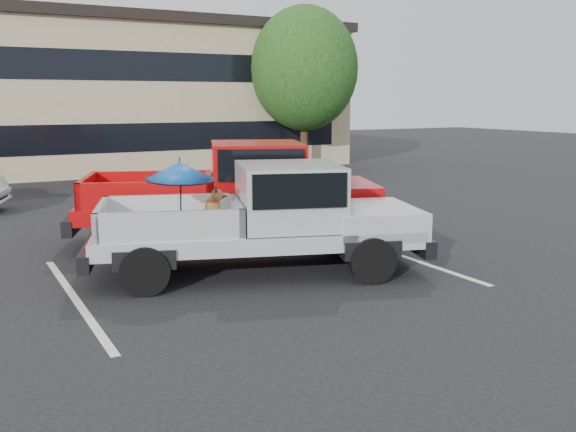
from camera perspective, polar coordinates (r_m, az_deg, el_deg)
name	(u,v)px	position (r m, az deg, el deg)	size (l,w,h in m)	color
ground	(315,306)	(9.39, 2.43, -7.99)	(90.00, 90.00, 0.00)	black
stripe_left	(75,299)	(10.21, -18.38, -7.00)	(0.12, 5.00, 0.01)	silver
stripe_right	(395,254)	(12.62, 9.49, -3.32)	(0.12, 5.00, 0.01)	silver
motel_building	(107,93)	(29.38, -15.76, 10.44)	(20.40, 8.40, 6.30)	tan
tree_right	(304,69)	(27.30, 1.47, 12.96)	(4.46, 4.46, 6.78)	#332114
tree_back	(173,70)	(33.40, -10.20, 12.68)	(4.68, 4.68, 7.11)	#332114
silver_pickup	(276,213)	(10.90, -1.10, 0.29)	(6.02, 3.62, 2.06)	black
red_pickup	(248,188)	(13.34, -3.57, 2.49)	(6.67, 4.27, 2.08)	black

